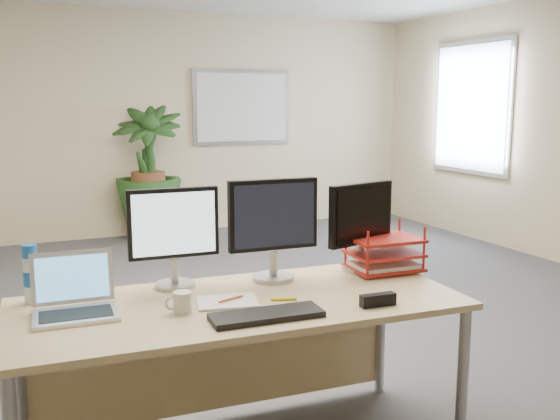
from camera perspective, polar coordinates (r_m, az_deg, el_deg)
name	(u,v)px	position (r m, az deg, el deg)	size (l,w,h in m)	color
floor	(281,348)	(4.27, 0.13, -12.51)	(8.00, 8.00, 0.00)	#424246
back_wall	(148,124)	(7.78, -11.97, 7.66)	(7.00, 0.04, 2.70)	beige
whiteboard	(242,107)	(8.07, -3.50, 9.35)	(1.30, 0.04, 0.95)	#A5A5A9
window	(471,108)	(7.78, 17.08, 8.92)	(0.04, 1.30, 1.55)	#A5A5A9
desk	(233,327)	(2.95, -4.32, -10.61)	(2.01, 0.93, 0.76)	tan
floor_plant	(148,177)	(7.52, -11.97, 3.00)	(0.84, 0.84, 1.50)	#163C15
monitor_left	(174,231)	(2.96, -9.70, -1.89)	(0.43, 0.19, 0.47)	#A2A2A6
monitor_right	(273,223)	(3.04, -0.62, -1.15)	(0.45, 0.20, 0.50)	#A2A2A6
monitor_dark	(361,221)	(3.24, 7.41, -0.98)	(0.41, 0.19, 0.46)	#A2A2A6
laptop	(74,299)	(2.76, -18.28, -7.73)	(0.35, 0.31, 0.24)	silver
keyboard	(267,315)	(2.57, -1.23, -9.59)	(0.46, 0.15, 0.03)	black
coffee_mug	(182,302)	(2.66, -8.98, -8.32)	(0.11, 0.08, 0.09)	silver
spiral_notebook	(227,302)	(2.77, -4.85, -8.37)	(0.26, 0.20, 0.01)	white
orange_pen	(231,299)	(2.77, -4.51, -8.11)	(0.01, 0.01, 0.13)	#D04A17
yellow_highlighter	(284,299)	(2.79, 0.35, -8.13)	(0.02, 0.02, 0.12)	#FEF61A
water_bottle	(31,275)	(2.93, -21.82, -5.57)	(0.07, 0.07, 0.26)	silver
letter_tray	(384,256)	(3.29, 9.48, -4.19)	(0.37, 0.29, 0.17)	#A81C14
stapler	(378,300)	(2.75, 8.94, -8.12)	(0.16, 0.04, 0.05)	black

